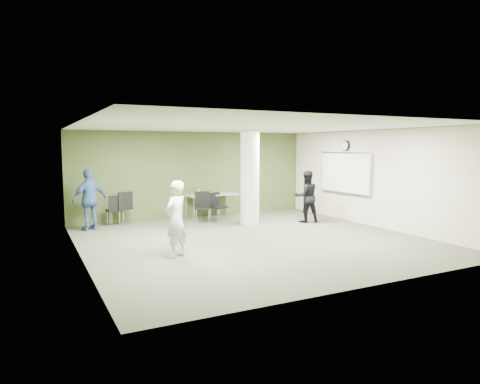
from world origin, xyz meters
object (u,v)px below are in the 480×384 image
folding_table (210,195)px  woman_white (176,219)px  man_black (306,196)px  chair_back_left (115,208)px  man_blue (90,200)px

folding_table → woman_white: size_ratio=1.06×
woman_white → man_black: woman_white is taller
folding_table → chair_back_left: bearing=176.1°
woman_white → man_black: 5.41m
chair_back_left → man_black: man_black is taller
folding_table → man_blue: (-3.78, -0.37, 0.11)m
folding_table → man_blue: man_blue is taller
woman_white → folding_table: bearing=-154.5°
woman_white → man_blue: man_blue is taller
chair_back_left → man_black: (5.36, -1.99, 0.26)m
folding_table → man_blue: 3.79m
folding_table → woman_white: (-2.58, -4.29, 0.07)m
folding_table → man_black: size_ratio=1.08×
man_black → chair_back_left: bearing=-7.7°
man_blue → chair_back_left: bearing=-177.8°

